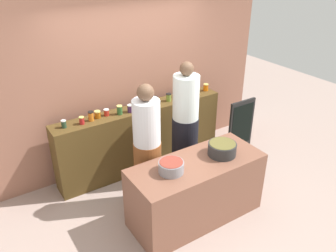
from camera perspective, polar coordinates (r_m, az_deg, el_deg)
The scene contains 24 objects.
ground at distance 4.92m, azimuth 2.28°, elevation -12.53°, with size 12.00×12.00×0.00m, color #AA9287.
storefront_wall at distance 5.28m, azimuth -6.61°, elevation 9.02°, with size 4.80×0.12×3.00m, color #9B6450.
display_shelf at distance 5.39m, azimuth -4.35°, elevation -1.94°, with size 2.70×0.36×1.03m, color #503A1A.
prep_table at distance 4.47m, azimuth 4.63°, elevation -10.47°, with size 1.70×0.70×0.84m, color brown.
preserve_jar_0 at distance 4.76m, azimuth -16.80°, elevation 0.33°, with size 0.07×0.07×0.11m.
preserve_jar_1 at distance 4.78m, azimuth -14.04°, elevation 0.90°, with size 0.07×0.07×0.11m.
preserve_jar_2 at distance 4.84m, azimuth -12.59°, elevation 1.60°, with size 0.07×0.07×0.14m.
preserve_jar_3 at distance 4.91m, azimuth -11.54°, elevation 1.89°, with size 0.09×0.09×0.11m.
preserve_jar_4 at distance 4.96m, azimuth -10.11°, elevation 2.22°, with size 0.08×0.08×0.10m.
preserve_jar_5 at distance 4.96m, azimuth -7.98°, elevation 2.65°, with size 0.08×0.08×0.13m.
preserve_jar_6 at distance 5.01m, azimuth -6.23°, elevation 2.91°, with size 0.09×0.09×0.11m.
preserve_jar_7 at distance 5.22m, azimuth -3.99°, elevation 4.25°, with size 0.09×0.09×0.14m.
preserve_jar_8 at distance 5.23m, azimuth -2.12°, elevation 4.23°, with size 0.07×0.07×0.13m.
preserve_jar_9 at distance 5.35m, azimuth 0.10°, elevation 4.76°, with size 0.08×0.08×0.12m.
preserve_jar_10 at distance 5.50m, azimuth 1.76°, elevation 5.32°, with size 0.07×0.07×0.10m.
preserve_jar_11 at distance 5.48m, azimuth 3.34°, elevation 5.43°, with size 0.07×0.07×0.14m.
preserve_jar_12 at distance 5.60m, azimuth 4.16°, elevation 5.86°, with size 0.08×0.08×0.14m.
preserve_jar_13 at distance 5.67m, azimuth 4.89°, elevation 5.92°, with size 0.07×0.07×0.10m.
preserve_jar_14 at distance 5.78m, azimuth 6.25°, elevation 6.37°, with size 0.08×0.08×0.12m.
cooking_pot_left at distance 4.00m, azimuth 0.52°, elevation -6.76°, with size 0.30×0.30×0.14m.
cooking_pot_center at distance 4.37m, azimuth 8.91°, elevation -3.75°, with size 0.36×0.36×0.16m.
cook_with_tongs at distance 4.47m, azimuth -3.42°, elevation -4.57°, with size 0.36×0.36×1.74m.
cook_in_cap at distance 4.95m, azimuth 2.84°, elevation -0.59°, with size 0.38×0.38×1.83m.
chalkboard_sign at distance 5.90m, azimuth 11.93°, elevation -0.09°, with size 0.51×0.05×0.95m.
Camera 1 is at (-2.20, -3.04, 3.17)m, focal length 36.97 mm.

